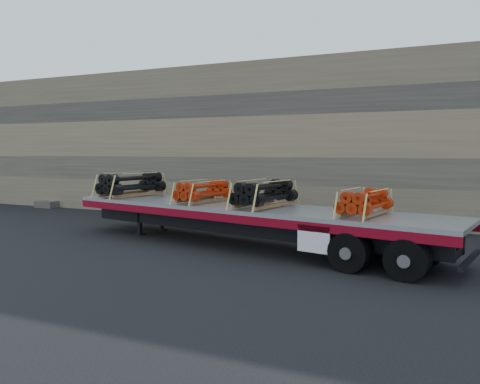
{
  "coord_description": "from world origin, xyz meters",
  "views": [
    {
      "loc": [
        6.89,
        -14.12,
        3.06
      ],
      "look_at": [
        0.24,
        0.83,
        1.63
      ],
      "focal_mm": 35.0,
      "sensor_mm": 36.0,
      "label": 1
    }
  ],
  "objects": [
    {
      "name": "bundle_midfront",
      "position": [
        -0.7,
        -0.13,
        1.68
      ],
      "size": [
        1.37,
        2.15,
        0.71
      ],
      "primitive_type": null,
      "rotation": [
        0.0,
        0.0,
        -0.2
      ],
      "color": "#A82308",
      "rests_on": "trailer"
    },
    {
      "name": "bundle_midrear",
      "position": [
        1.72,
        -0.63,
        1.73
      ],
      "size": [
        1.55,
        2.43,
        0.8
      ],
      "primitive_type": null,
      "rotation": [
        0.0,
        0.0,
        -0.2
      ],
      "color": "black",
      "rests_on": "trailer"
    },
    {
      "name": "bundle_rear",
      "position": [
        4.88,
        -1.27,
        1.67
      ],
      "size": [
        1.32,
        2.06,
        0.68
      ],
      "primitive_type": null,
      "rotation": [
        0.0,
        0.0,
        -0.2
      ],
      "color": "#A82308",
      "rests_on": "trailer"
    },
    {
      "name": "trailer",
      "position": [
        0.99,
        -0.48,
        0.66
      ],
      "size": [
        13.53,
        5.16,
        1.33
      ],
      "primitive_type": null,
      "rotation": [
        0.0,
        0.0,
        -0.2
      ],
      "color": "#B0B3B8",
      "rests_on": "ground"
    },
    {
      "name": "ground",
      "position": [
        0.0,
        0.0,
        0.0
      ],
      "size": [
        120.0,
        120.0,
        0.0
      ],
      "primitive_type": "plane",
      "color": "black",
      "rests_on": "ground"
    },
    {
      "name": "bundle_front",
      "position": [
        -4.23,
        0.59,
        1.76
      ],
      "size": [
        1.7,
        2.65,
        0.87
      ],
      "primitive_type": null,
      "rotation": [
        0.0,
        0.0,
        -0.2
      ],
      "color": "black",
      "rests_on": "trailer"
    },
    {
      "name": "rock_wall",
      "position": [
        0.0,
        6.5,
        3.5
      ],
      "size": [
        44.0,
        3.0,
        7.0
      ],
      "primitive_type": "cube",
      "color": "#7A6B54",
      "rests_on": "ground"
    }
  ]
}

